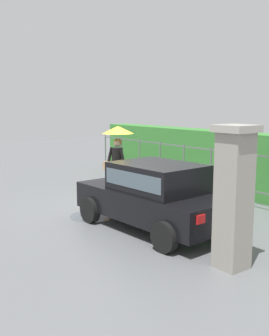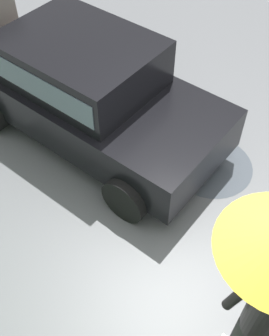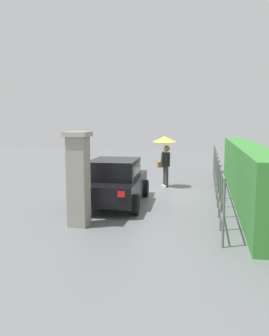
# 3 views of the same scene
# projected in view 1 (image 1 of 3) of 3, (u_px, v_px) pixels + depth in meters

# --- Properties ---
(ground_plane) EXTENTS (40.00, 40.00, 0.00)m
(ground_plane) POSITION_uv_depth(u_px,v_px,m) (124.00, 206.00, 10.88)
(ground_plane) COLOR slate
(car) EXTENTS (3.82, 2.04, 1.48)m
(car) POSITION_uv_depth(u_px,v_px,m) (155.00, 193.00, 8.78)
(car) COLOR black
(car) RESTS_ON ground
(pedestrian) EXTENTS (0.94, 0.94, 2.10)m
(pedestrian) POSITION_uv_depth(u_px,v_px,m) (117.00, 144.00, 11.97)
(pedestrian) COLOR #333333
(pedestrian) RESTS_ON ground
(gate_pillar) EXTENTS (0.60, 0.60, 2.42)m
(gate_pillar) POSITION_uv_depth(u_px,v_px,m) (234.00, 196.00, 6.61)
(gate_pillar) COLOR gray
(gate_pillar) RESTS_ON ground
(fence_section) EXTENTS (10.51, 0.05, 1.50)m
(fence_section) POSITION_uv_depth(u_px,v_px,m) (197.00, 167.00, 12.25)
(fence_section) COLOR #59605B
(fence_section) RESTS_ON ground
(hedge_row) EXTENTS (11.46, 0.90, 1.90)m
(hedge_row) POSITION_uv_depth(u_px,v_px,m) (219.00, 161.00, 12.82)
(hedge_row) COLOR #387F33
(hedge_row) RESTS_ON ground
(puddle_near) EXTENTS (1.14, 1.14, 0.00)m
(puddle_near) POSITION_uv_depth(u_px,v_px,m) (93.00, 216.00, 9.90)
(puddle_near) COLOR #4C545B
(puddle_near) RESTS_ON ground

